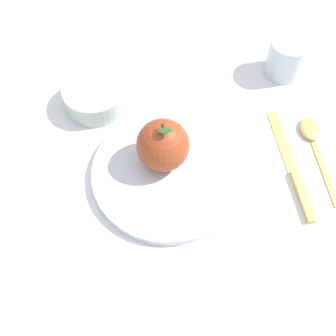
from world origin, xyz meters
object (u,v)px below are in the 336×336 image
Objects in this scene: apple at (163,145)px; knife at (294,173)px; dinner_plate at (168,172)px; spoon at (313,138)px; cup at (287,56)px; side_bowl at (95,95)px.

apple reaches higher than knife.
dinner_plate is 1.41× the size of spoon.
cup is (-0.11, 0.28, -0.02)m from apple.
cup is 0.16m from spoon.
cup is 0.33× the size of knife.
knife is (0.20, -0.09, -0.04)m from cup.
dinner_plate is 0.20m from knife.
side_bowl is (-0.16, -0.06, -0.03)m from apple.
cup is at bearing 81.79° from side_bowl.
dinner_plate is 2.25× the size of side_bowl.
cup is 0.41× the size of spoon.
knife is (0.25, 0.25, -0.02)m from side_bowl.
apple is 0.26m from spoon.
apple is at bearing -100.22° from spoon.
knife is 1.26× the size of spoon.
dinner_plate is 0.25m from spoon.
dinner_plate is at bearing -64.82° from cup.
dinner_plate is 0.31m from cup.
side_bowl is 0.63× the size of spoon.
side_bowl is 0.50× the size of knife.
apple reaches higher than spoon.
knife is at bearing -53.37° from spoon.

